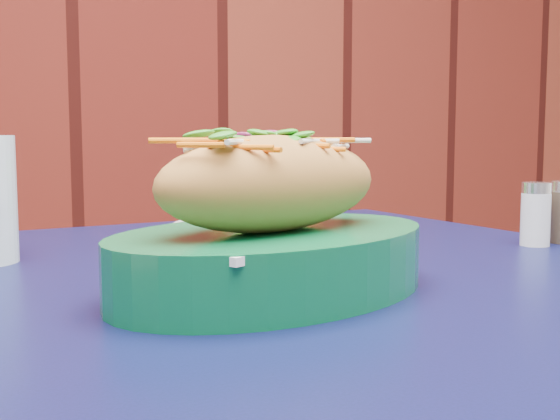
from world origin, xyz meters
name	(u,v)px	position (x,y,z in m)	size (l,w,h in m)	color
cafe_table	(273,360)	(0.36, 1.74, 0.66)	(0.84, 0.84, 0.75)	black
banh_mi_basket	(274,231)	(0.32, 1.65, 0.80)	(0.33, 0.27, 0.13)	#095B31
salad_plate	(264,195)	(0.46, 1.98, 0.80)	(0.24, 0.24, 0.13)	white
salt_shaker	(536,214)	(0.69, 1.74, 0.79)	(0.03, 0.03, 0.07)	white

